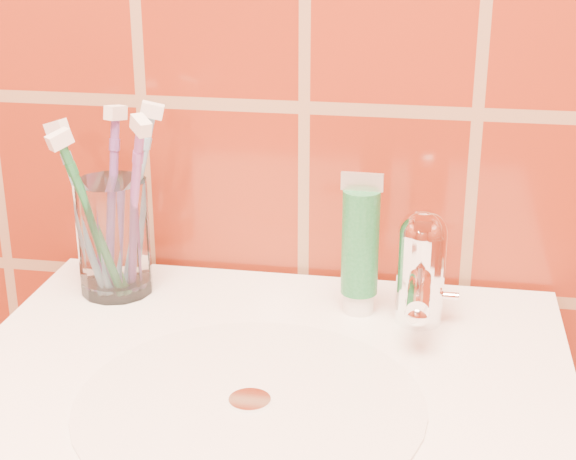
# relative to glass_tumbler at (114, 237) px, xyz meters

# --- Properties ---
(glass_tumbler) EXTENTS (0.09, 0.09, 0.13)m
(glass_tumbler) POSITION_rel_glass_tumbler_xyz_m (0.00, 0.00, 0.00)
(glass_tumbler) COLOR white
(glass_tumbler) RESTS_ON pedestal_sink
(toothpaste_tube) EXTENTS (0.04, 0.04, 0.15)m
(toothpaste_tube) POSITION_rel_glass_tumbler_xyz_m (0.26, -0.01, 0.01)
(toothpaste_tube) COLOR white
(toothpaste_tube) RESTS_ON pedestal_sink
(faucet) EXTENTS (0.05, 0.11, 0.12)m
(faucet) POSITION_rel_glass_tumbler_xyz_m (0.33, -0.02, 0.00)
(faucet) COLOR white
(faucet) RESTS_ON pedestal_sink
(toothbrush_0) EXTENTS (0.13, 0.13, 0.21)m
(toothbrush_0) POSITION_rel_glass_tumbler_xyz_m (-0.01, -0.03, 0.03)
(toothbrush_0) COLOR #1D6E39
(toothbrush_0) RESTS_ON glass_tumbler
(toothbrush_1) EXTENTS (0.10, 0.09, 0.21)m
(toothbrush_1) POSITION_rel_glass_tumbler_xyz_m (0.02, 0.02, 0.04)
(toothbrush_1) COLOR #70A3C7
(toothbrush_1) RESTS_ON glass_tumbler
(toothbrush_2) EXTENTS (0.12, 0.11, 0.20)m
(toothbrush_2) POSITION_rel_glass_tumbler_xyz_m (-0.03, -0.00, 0.03)
(toothbrush_2) COLOR #72A7CA
(toothbrush_2) RESTS_ON glass_tumbler
(toothbrush_3) EXTENTS (0.14, 0.14, 0.22)m
(toothbrush_3) POSITION_rel_glass_tumbler_xyz_m (0.03, -0.02, 0.04)
(toothbrush_3) COLOR #7F4595
(toothbrush_3) RESTS_ON glass_tumbler
(toothbrush_4) EXTENTS (0.06, 0.09, 0.21)m
(toothbrush_4) POSITION_rel_glass_tumbler_xyz_m (-0.00, 0.02, 0.04)
(toothbrush_4) COLOR #6A408A
(toothbrush_4) RESTS_ON glass_tumbler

